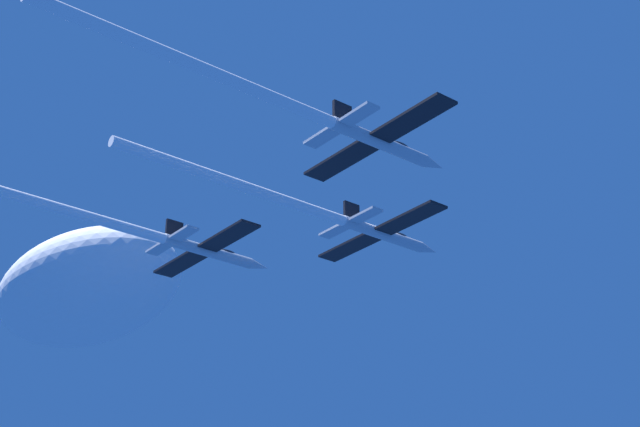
# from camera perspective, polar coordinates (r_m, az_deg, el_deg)

# --- Properties ---
(jet_lead) EXTENTS (16.43, 36.58, 2.72)m
(jet_lead) POSITION_cam_1_polar(r_m,az_deg,el_deg) (87.57, -0.09, 0.10)
(jet_lead) COLOR #B2BAC6
(jet_left_wing) EXTENTS (16.43, 36.93, 2.72)m
(jet_left_wing) POSITION_cam_1_polar(r_m,az_deg,el_deg) (90.98, -11.12, -0.98)
(jet_left_wing) COLOR #B2BAC6
(jet_right_wing) EXTENTS (16.43, 37.74, 2.72)m
(jet_right_wing) POSITION_cam_1_polar(r_m,az_deg,el_deg) (72.95, -1.39, 6.41)
(jet_right_wing) COLOR #B2BAC6
(cloud_wispy) EXTENTS (35.62, 19.59, 12.47)m
(cloud_wispy) POSITION_cam_1_polar(r_m,az_deg,el_deg) (126.99, -13.97, -4.53)
(cloud_wispy) COLOR white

